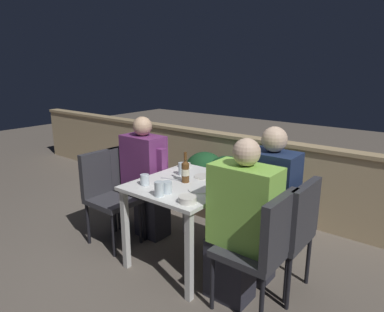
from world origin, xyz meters
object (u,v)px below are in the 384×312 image
at_px(chair_right_far, 290,226).
at_px(beer_bottle, 185,171).
at_px(chair_left_far, 133,179).
at_px(potted_plant, 147,172).
at_px(chair_right_near, 265,242).
at_px(person_green_blouse, 239,224).
at_px(person_navy_jumper, 266,207).
at_px(chair_left_near, 108,188).
at_px(person_purple_stripe, 147,177).

height_order(chair_right_far, beer_bottle, beer_bottle).
distance_m(chair_left_far, beer_bottle, 0.91).
xyz_separation_m(beer_bottle, potted_plant, (-1.19, 0.68, -0.41)).
height_order(chair_right_near, person_green_blouse, person_green_blouse).
xyz_separation_m(chair_left_far, chair_right_far, (1.74, -0.01, 0.00)).
bearing_deg(chair_right_near, person_navy_jumper, 115.89).
relative_size(chair_left_near, person_purple_stripe, 0.74).
bearing_deg(chair_right_near, person_purple_stripe, 166.99).
distance_m(chair_left_near, chair_left_far, 0.33).
bearing_deg(person_green_blouse, beer_bottle, 164.21).
bearing_deg(potted_plant, chair_right_far, -14.27).
distance_m(chair_left_near, beer_bottle, 0.92).
bearing_deg(chair_right_near, chair_right_far, 83.36).
xyz_separation_m(chair_left_near, chair_right_near, (1.70, -0.02, 0.00)).
relative_size(chair_left_far, person_navy_jumper, 0.70).
bearing_deg(person_green_blouse, person_purple_stripe, 165.03).
height_order(chair_left_far, chair_right_far, same).
bearing_deg(potted_plant, person_purple_stripe, -43.69).
bearing_deg(beer_bottle, person_navy_jumper, 12.40).
relative_size(chair_right_near, person_navy_jumper, 0.70).
bearing_deg(person_purple_stripe, chair_left_near, -122.14).
height_order(beer_bottle, potted_plant, beer_bottle).
relative_size(person_green_blouse, potted_plant, 1.70).
xyz_separation_m(chair_left_near, person_purple_stripe, (0.21, 0.33, 0.07)).
relative_size(chair_left_far, person_purple_stripe, 0.74).
height_order(person_green_blouse, person_navy_jumper, person_navy_jumper).
height_order(chair_left_far, person_purple_stripe, person_purple_stripe).
height_order(person_purple_stripe, chair_right_far, person_purple_stripe).
relative_size(chair_left_far, potted_plant, 1.23).
xyz_separation_m(chair_left_near, chair_right_far, (1.74, 0.32, 0.00)).
bearing_deg(beer_bottle, chair_right_far, 9.65).
height_order(chair_left_near, person_navy_jumper, person_navy_jumper).
bearing_deg(potted_plant, chair_left_far, -56.83).
xyz_separation_m(chair_left_far, beer_bottle, (0.85, -0.16, 0.30)).
height_order(person_navy_jumper, potted_plant, person_navy_jumper).
height_order(chair_left_near, potted_plant, chair_left_near).
height_order(person_purple_stripe, person_navy_jumper, person_navy_jumper).
distance_m(chair_right_near, person_navy_jumper, 0.39).
relative_size(chair_left_near, chair_right_near, 1.00).
bearing_deg(potted_plant, beer_bottle, -29.86).
xyz_separation_m(chair_left_near, potted_plant, (-0.34, 0.85, -0.11)).
xyz_separation_m(person_purple_stripe, person_green_blouse, (1.29, -0.35, 0.01)).
distance_m(chair_left_near, potted_plant, 0.92).
xyz_separation_m(person_green_blouse, chair_right_far, (0.24, 0.34, -0.07)).
bearing_deg(beer_bottle, chair_right_near, -12.16).
bearing_deg(person_navy_jumper, chair_right_far, -0.00).
bearing_deg(person_navy_jumper, chair_right_near, -64.11).
xyz_separation_m(person_purple_stripe, person_navy_jumper, (1.33, -0.01, 0.03)).
height_order(chair_right_near, beer_bottle, beer_bottle).
relative_size(person_purple_stripe, person_navy_jumper, 0.96).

